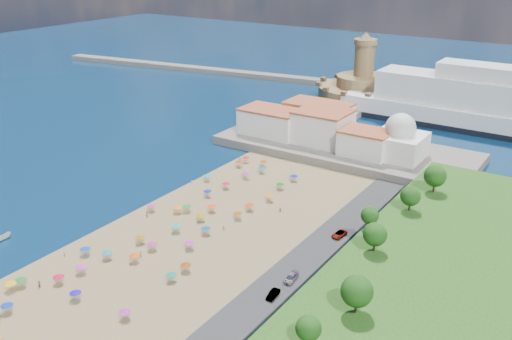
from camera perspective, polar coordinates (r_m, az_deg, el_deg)
The scene contains 11 objects.
ground at distance 151.72m, azimuth -6.49°, elevation -5.43°, with size 700.00×700.00×0.00m, color #071938.
terrace at distance 203.63m, azimuth 8.87°, elevation 2.14°, with size 90.00×36.00×3.00m, color #59544C.
jetty at distance 242.77m, azimuth 7.67°, elevation 5.35°, with size 18.00×70.00×2.40m, color #59544C.
breakwater at distance 330.30m, azimuth -4.39°, elevation 9.87°, with size 200.00×7.00×2.60m, color #59544C.
waterfront_buildings at distance 207.55m, azimuth 5.78°, elevation 4.53°, with size 57.00×29.00×11.00m.
domed_building at distance 192.61m, azimuth 14.14°, elevation 2.93°, with size 16.00×16.00×15.00m.
fortress at distance 267.89m, azimuth 10.58°, elevation 7.94°, with size 40.00×40.00×32.40m.
beach_parasols at distance 144.27m, azimuth -9.68°, elevation -6.17°, with size 32.21×114.03×2.20m.
beachgoers at distance 153.39m, azimuth -8.14°, elevation -4.74°, with size 35.43×101.19×1.86m.
parked_cars at distance 131.85m, azimuth 5.24°, elevation -9.17°, with size 2.67×36.07×1.44m.
hillside_trees at distance 119.55m, azimuth 10.53°, elevation -8.10°, with size 17.72×108.51×7.69m.
Camera 1 is at (87.94, -102.62, 68.96)m, focal length 40.00 mm.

